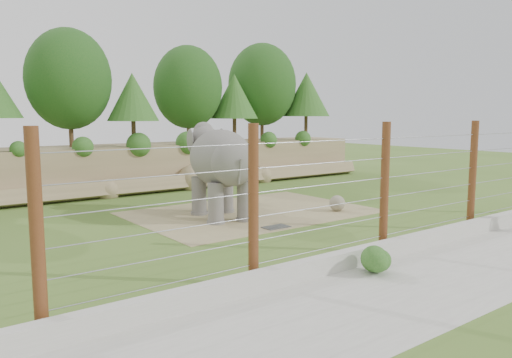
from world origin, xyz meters
TOP-DOWN VIEW (x-y plane):
  - ground at (0.00, 0.00)m, footprint 90.00×90.00m
  - back_embankment at (0.59, 12.68)m, footprint 30.00×5.52m
  - dirt_patch at (0.50, 3.00)m, footprint 10.00×7.00m
  - drain_grate at (-0.56, 0.00)m, footprint 1.00×0.60m
  - elephant at (-1.19, 2.79)m, footprint 2.94×5.00m
  - stone_ball at (3.61, 0.88)m, footprint 0.69×0.69m
  - retaining_wall at (0.00, -5.00)m, footprint 26.00×0.35m
  - walkway at (0.00, -7.00)m, footprint 26.00×4.00m
  - barrier_fence at (0.00, -4.50)m, footprint 20.26×0.26m
  - walkway_shrub at (-2.01, -5.80)m, footprint 0.77×0.77m

SIDE VIEW (x-z plane):
  - ground at x=0.00m, z-range 0.00..0.00m
  - walkway at x=0.00m, z-range 0.00..0.01m
  - dirt_patch at x=0.50m, z-range 0.00..0.02m
  - drain_grate at x=-0.56m, z-range 0.02..0.05m
  - retaining_wall at x=0.00m, z-range 0.00..0.50m
  - stone_ball at x=3.61m, z-range 0.02..0.71m
  - walkway_shrub at x=-2.01m, z-range 0.01..0.78m
  - elephant at x=-1.19m, z-range 0.00..3.79m
  - barrier_fence at x=0.00m, z-range 0.00..4.00m
  - back_embankment at x=0.59m, z-range -0.42..8.35m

